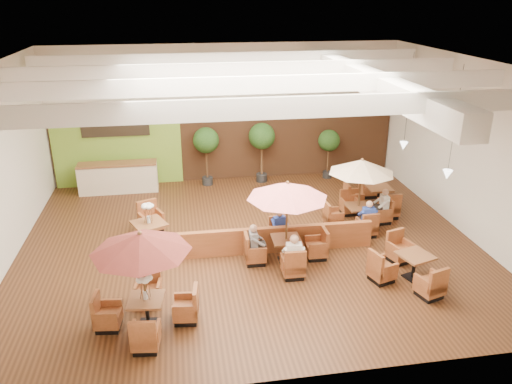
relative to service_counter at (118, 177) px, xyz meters
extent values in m
plane|color=#381E0F|center=(4.40, -5.10, -0.58)|extent=(14.00, 14.00, 0.00)
cube|color=silver|center=(4.40, 0.90, 2.17)|extent=(14.00, 0.04, 5.50)
cube|color=silver|center=(4.40, -11.10, 2.17)|extent=(14.00, 0.04, 5.50)
cube|color=silver|center=(11.40, -5.10, 2.17)|extent=(0.04, 12.00, 5.50)
cube|color=white|center=(4.40, -5.10, 4.92)|extent=(14.00, 12.00, 0.04)
cube|color=brown|center=(4.40, 0.84, 1.02)|extent=(13.90, 0.10, 3.20)
cube|color=#1E3819|center=(4.40, 0.83, 2.47)|extent=(13.90, 0.12, 0.35)
cube|color=#75A22F|center=(0.00, 0.78, 1.02)|extent=(5.00, 0.08, 3.20)
cube|color=black|center=(0.00, 0.70, 1.82)|extent=(2.60, 0.08, 0.70)
cube|color=white|center=(7.90, -5.10, 4.37)|extent=(0.60, 11.00, 0.60)
cube|color=white|center=(4.40, -9.10, 4.57)|extent=(13.60, 0.12, 0.45)
cube|color=white|center=(4.40, -6.40, 4.57)|extent=(13.60, 0.12, 0.45)
cube|color=white|center=(4.40, -3.80, 4.57)|extent=(13.60, 0.12, 0.45)
cube|color=white|center=(4.40, -1.10, 4.57)|extent=(13.60, 0.12, 0.45)
cylinder|color=black|center=(10.20, -6.10, 3.32)|extent=(0.01, 0.01, 3.20)
cone|color=white|center=(10.20, -6.10, 1.72)|extent=(0.28, 0.28, 0.28)
cylinder|color=black|center=(10.20, -3.10, 3.32)|extent=(0.01, 0.01, 3.20)
cone|color=white|center=(10.20, -3.10, 1.72)|extent=(0.28, 0.28, 0.28)
sphere|color=#FFEAC6|center=(-1.60, 0.60, 2.47)|extent=(0.14, 0.14, 0.14)
sphere|color=#FFEAC6|center=(0.40, 0.60, 2.47)|extent=(0.14, 0.14, 0.14)
sphere|color=#FFEAC6|center=(2.40, 0.60, 2.47)|extent=(0.14, 0.14, 0.14)
sphere|color=#FFEAC6|center=(4.40, 0.60, 2.47)|extent=(0.14, 0.14, 0.14)
sphere|color=#FFEAC6|center=(6.40, 0.60, 2.47)|extent=(0.14, 0.14, 0.14)
sphere|color=#FFEAC6|center=(8.40, 0.60, 2.47)|extent=(0.14, 0.14, 0.14)
sphere|color=#FFEAC6|center=(10.40, 0.60, 2.47)|extent=(0.14, 0.14, 0.14)
cube|color=beige|center=(0.00, 0.00, -0.03)|extent=(3.00, 0.70, 1.10)
cube|color=brown|center=(0.00, 0.00, 0.57)|extent=(3.00, 0.75, 0.06)
cube|color=brown|center=(5.13, -5.79, -0.17)|extent=(5.91, 0.26, 0.82)
cube|color=brown|center=(1.42, -8.80, 0.10)|extent=(0.89, 0.89, 0.06)
cylinder|color=black|center=(1.42, -8.80, -0.23)|extent=(0.09, 0.09, 0.62)
cube|color=black|center=(1.42, -8.80, -0.56)|extent=(0.47, 0.47, 0.04)
cube|color=brown|center=(1.42, -9.70, -0.30)|extent=(0.65, 0.65, 0.30)
cube|color=brown|center=(1.45, -9.94, -0.02)|extent=(0.59, 0.16, 0.66)
cube|color=brown|center=(1.15, -9.67, -0.11)|extent=(0.13, 0.53, 0.26)
cube|color=brown|center=(1.70, -9.73, -0.11)|extent=(0.13, 0.53, 0.26)
cube|color=black|center=(1.42, -9.70, -0.52)|extent=(0.58, 0.58, 0.13)
cube|color=brown|center=(1.42, -7.90, -0.30)|extent=(0.65, 0.65, 0.30)
cube|color=brown|center=(1.39, -7.66, -0.02)|extent=(0.59, 0.16, 0.66)
cube|color=brown|center=(1.70, -7.93, -0.11)|extent=(0.13, 0.53, 0.26)
cube|color=brown|center=(1.15, -7.87, -0.11)|extent=(0.13, 0.53, 0.26)
cube|color=black|center=(1.42, -7.90, -0.52)|extent=(0.58, 0.58, 0.13)
cube|color=brown|center=(0.52, -8.80, -0.30)|extent=(0.65, 0.65, 0.30)
cube|color=brown|center=(0.77, -8.77, -0.02)|extent=(0.16, 0.59, 0.66)
cube|color=brown|center=(0.56, -8.53, -0.11)|extent=(0.53, 0.13, 0.26)
cube|color=brown|center=(0.49, -9.07, -0.11)|extent=(0.53, 0.13, 0.26)
cube|color=black|center=(0.52, -8.80, -0.52)|extent=(0.58, 0.58, 0.13)
cube|color=brown|center=(2.32, -8.80, -0.30)|extent=(0.65, 0.65, 0.30)
cube|color=brown|center=(2.08, -8.83, -0.02)|extent=(0.16, 0.59, 0.66)
cube|color=brown|center=(2.29, -9.07, -0.11)|extent=(0.53, 0.13, 0.26)
cube|color=brown|center=(2.35, -8.53, -0.11)|extent=(0.53, 0.13, 0.26)
cube|color=black|center=(2.32, -8.80, -0.52)|extent=(0.58, 0.58, 0.13)
cylinder|color=brown|center=(1.42, -8.80, 0.60)|extent=(0.06, 0.06, 2.36)
cone|color=maroon|center=(1.42, -8.80, 1.60)|extent=(2.27, 2.27, 0.45)
sphere|color=brown|center=(1.42, -8.80, 1.83)|extent=(0.10, 0.10, 0.10)
cylinder|color=silver|center=(1.42, -8.80, 0.24)|extent=(0.10, 0.10, 0.22)
cube|color=brown|center=(5.30, -6.37, 0.11)|extent=(0.83, 0.83, 0.06)
cylinder|color=black|center=(5.30, -6.37, -0.23)|extent=(0.10, 0.10, 0.63)
cube|color=black|center=(5.30, -6.37, -0.56)|extent=(0.44, 0.44, 0.04)
cube|color=brown|center=(5.30, -7.28, -0.30)|extent=(0.60, 0.60, 0.31)
cube|color=brown|center=(5.30, -7.53, -0.01)|extent=(0.60, 0.11, 0.67)
cube|color=brown|center=(5.02, -7.27, -0.10)|extent=(0.09, 0.53, 0.27)
cube|color=brown|center=(5.57, -7.28, -0.10)|extent=(0.09, 0.53, 0.27)
cube|color=black|center=(5.30, -7.28, -0.52)|extent=(0.54, 0.54, 0.13)
cube|color=brown|center=(5.30, -5.46, -0.30)|extent=(0.60, 0.60, 0.31)
cube|color=brown|center=(5.29, -5.21, -0.01)|extent=(0.60, 0.11, 0.67)
cube|color=brown|center=(5.57, -5.46, -0.10)|extent=(0.09, 0.53, 0.27)
cube|color=brown|center=(5.02, -5.45, -0.10)|extent=(0.09, 0.53, 0.27)
cube|color=black|center=(5.30, -5.46, -0.52)|extent=(0.54, 0.54, 0.13)
cube|color=brown|center=(4.39, -6.37, -0.30)|extent=(0.60, 0.60, 0.31)
cube|color=brown|center=(4.64, -6.36, -0.01)|extent=(0.11, 0.60, 0.67)
cube|color=brown|center=(4.39, -6.09, -0.10)|extent=(0.53, 0.09, 0.27)
cube|color=brown|center=(4.38, -6.65, -0.10)|extent=(0.53, 0.09, 0.27)
cube|color=black|center=(4.39, -6.37, -0.52)|extent=(0.54, 0.54, 0.13)
cube|color=brown|center=(6.21, -6.37, -0.30)|extent=(0.60, 0.60, 0.31)
cube|color=brown|center=(5.96, -6.37, -0.01)|extent=(0.11, 0.60, 0.67)
cube|color=brown|center=(6.20, -6.65, -0.10)|extent=(0.53, 0.09, 0.27)
cube|color=brown|center=(6.21, -6.09, -0.10)|extent=(0.53, 0.09, 0.27)
cube|color=black|center=(6.21, -6.37, -0.52)|extent=(0.54, 0.54, 0.13)
cylinder|color=brown|center=(5.30, -6.37, 0.62)|extent=(0.06, 0.06, 2.40)
cone|color=#D66769|center=(5.30, -6.37, 1.63)|extent=(2.30, 2.30, 0.45)
sphere|color=brown|center=(5.30, -6.37, 1.86)|extent=(0.10, 0.10, 0.10)
cube|color=brown|center=(8.21, -4.36, 0.07)|extent=(0.81, 0.81, 0.05)
cylinder|color=black|center=(8.21, -4.36, -0.25)|extent=(0.09, 0.09, 0.60)
cube|color=black|center=(8.21, -4.36, -0.57)|extent=(0.43, 0.43, 0.04)
cube|color=brown|center=(8.21, -5.22, -0.31)|extent=(0.59, 0.59, 0.29)
cube|color=brown|center=(8.20, -5.46, -0.04)|extent=(0.56, 0.12, 0.63)
cube|color=brown|center=(7.95, -5.24, -0.13)|extent=(0.10, 0.50, 0.25)
cube|color=brown|center=(8.48, -5.21, -0.13)|extent=(0.10, 0.50, 0.25)
cube|color=black|center=(8.21, -5.22, -0.52)|extent=(0.52, 0.52, 0.13)
cube|color=brown|center=(8.21, -3.51, -0.31)|extent=(0.59, 0.59, 0.29)
cube|color=brown|center=(8.23, -3.27, -0.04)|extent=(0.56, 0.12, 0.63)
cube|color=brown|center=(8.48, -3.49, -0.13)|extent=(0.10, 0.50, 0.25)
cube|color=brown|center=(7.95, -3.52, -0.13)|extent=(0.10, 0.50, 0.25)
cube|color=black|center=(8.21, -3.51, -0.52)|extent=(0.52, 0.52, 0.13)
cube|color=brown|center=(7.35, -4.36, -0.31)|extent=(0.59, 0.59, 0.29)
cube|color=brown|center=(7.59, -4.38, -0.04)|extent=(0.12, 0.56, 0.63)
cube|color=brown|center=(7.34, -4.10, -0.13)|extent=(0.50, 0.10, 0.25)
cube|color=brown|center=(7.37, -4.63, -0.13)|extent=(0.50, 0.10, 0.25)
cube|color=black|center=(7.35, -4.36, -0.52)|extent=(0.52, 0.52, 0.13)
cube|color=brown|center=(9.07, -4.36, -0.31)|extent=(0.59, 0.59, 0.29)
cube|color=brown|center=(8.84, -4.35, -0.04)|extent=(0.12, 0.56, 0.63)
cube|color=brown|center=(9.09, -4.63, -0.13)|extent=(0.50, 0.10, 0.25)
cube|color=brown|center=(9.06, -4.10, -0.13)|extent=(0.50, 0.10, 0.25)
cube|color=black|center=(9.07, -4.36, -0.52)|extent=(0.52, 0.52, 0.13)
cylinder|color=brown|center=(8.21, -4.36, 0.55)|extent=(0.06, 0.06, 2.26)
cone|color=beige|center=(8.21, -4.36, 1.50)|extent=(2.17, 2.17, 0.45)
sphere|color=brown|center=(8.21, -4.36, 1.73)|extent=(0.10, 0.10, 0.10)
cube|color=brown|center=(1.36, -4.85, 0.20)|extent=(1.22, 1.22, 0.07)
cylinder|color=black|center=(1.36, -4.85, -0.18)|extent=(0.11, 0.11, 0.72)
cube|color=black|center=(1.36, -4.85, -0.56)|extent=(0.64, 0.64, 0.04)
cube|color=brown|center=(1.36, -5.88, -0.26)|extent=(0.89, 0.89, 0.35)
cube|color=brown|center=(1.24, -6.14, 0.07)|extent=(0.66, 0.37, 0.76)
cube|color=brown|center=(1.07, -6.01, -0.04)|extent=(0.32, 0.58, 0.30)
cube|color=brown|center=(1.64, -5.75, -0.04)|extent=(0.32, 0.58, 0.30)
cube|color=black|center=(1.36, -5.88, -0.51)|extent=(0.79, 0.79, 0.15)
cube|color=brown|center=(1.36, -3.82, -0.26)|extent=(0.89, 0.89, 0.35)
cube|color=brown|center=(1.47, -3.57, 0.07)|extent=(0.66, 0.37, 0.76)
cube|color=brown|center=(1.64, -3.69, -0.04)|extent=(0.32, 0.58, 0.30)
cube|color=brown|center=(1.07, -3.95, -0.04)|extent=(0.32, 0.58, 0.30)
cube|color=black|center=(1.36, -3.82, -0.51)|extent=(0.79, 0.79, 0.15)
cylinder|color=silver|center=(1.36, -4.85, 0.34)|extent=(0.10, 0.10, 0.22)
cube|color=brown|center=(8.55, -7.87, 0.11)|extent=(1.03, 1.03, 0.06)
cylinder|color=black|center=(8.55, -7.87, -0.22)|extent=(0.10, 0.10, 0.64)
cube|color=black|center=(8.55, -7.87, -0.56)|extent=(0.55, 0.55, 0.04)
cube|color=brown|center=(8.55, -8.79, -0.29)|extent=(0.75, 0.75, 0.31)
cube|color=brown|center=(8.47, -9.03, 0.00)|extent=(0.60, 0.27, 0.68)
cube|color=brown|center=(8.28, -8.87, -0.10)|extent=(0.23, 0.53, 0.27)
cube|color=brown|center=(8.81, -8.71, -0.10)|extent=(0.23, 0.53, 0.27)
cube|color=black|center=(8.55, -8.79, -0.52)|extent=(0.67, 0.67, 0.14)
cube|color=brown|center=(8.55, -6.95, -0.29)|extent=(0.75, 0.75, 0.31)
cube|color=brown|center=(8.62, -6.71, 0.00)|extent=(0.60, 0.27, 0.68)
cube|color=brown|center=(8.81, -6.87, -0.10)|extent=(0.23, 0.53, 0.27)
cube|color=brown|center=(8.28, -7.03, -0.10)|extent=(0.23, 0.53, 0.27)
cube|color=black|center=(8.55, -6.95, -0.52)|extent=(0.67, 0.67, 0.14)
cube|color=brown|center=(7.62, -7.87, -0.29)|extent=(0.75, 0.75, 0.31)
cube|color=brown|center=(7.87, -7.94, 0.00)|extent=(0.27, 0.60, 0.68)
cube|color=brown|center=(7.54, -7.60, -0.10)|extent=(0.53, 0.23, 0.27)
cube|color=brown|center=(7.71, -8.14, -0.10)|extent=(0.53, 0.23, 0.27)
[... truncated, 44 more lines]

